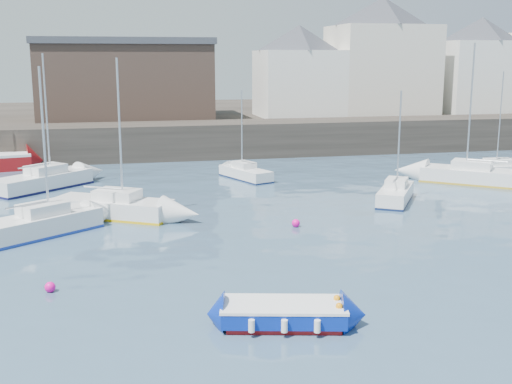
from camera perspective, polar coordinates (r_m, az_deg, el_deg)
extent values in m
plane|color=#2D4760|center=(23.80, 6.42, -9.36)|extent=(220.00, 220.00, 0.00)
cube|color=#28231E|center=(56.86, -5.10, 4.64)|extent=(90.00, 5.00, 3.00)
cube|color=#28231E|center=(74.65, -6.95, 6.23)|extent=(90.00, 32.00, 2.80)
cube|color=beige|center=(68.65, 11.06, 10.56)|extent=(10.00, 8.00, 9.00)
pyramid|color=#3A3D44|center=(68.79, 11.26, 15.47)|extent=(13.36, 13.36, 2.80)
cube|color=white|center=(73.32, 19.21, 9.61)|extent=(9.00, 7.00, 7.50)
pyramid|color=#3A3D44|center=(73.35, 19.48, 13.49)|extent=(11.88, 11.88, 2.45)
cube|color=white|center=(65.14, 3.81, 9.59)|extent=(8.00, 7.00, 6.50)
pyramid|color=#3A3D44|center=(65.12, 3.87, 13.53)|extent=(11.14, 11.14, 2.45)
cube|color=#3D2D26|center=(63.99, -11.56, 9.56)|extent=(16.00, 10.00, 7.00)
cube|color=#3A3D44|center=(63.97, -11.70, 12.96)|extent=(16.40, 10.40, 0.60)
cube|color=maroon|center=(21.38, 2.46, -11.55)|extent=(3.91, 2.31, 0.18)
cube|color=#062499|center=(21.25, 2.46, -10.70)|extent=(4.27, 2.59, 0.50)
cube|color=white|center=(21.14, 2.47, -9.96)|extent=(4.36, 2.64, 0.09)
cube|color=white|center=(21.22, 2.47, -10.50)|extent=(3.38, 1.90, 0.46)
cube|color=tan|center=(21.18, 2.47, -10.22)|extent=(0.55, 1.23, 0.07)
cylinder|color=white|center=(22.14, -0.30, -9.83)|extent=(0.20, 0.20, 0.40)
cylinder|color=white|center=(20.38, -0.40, -11.81)|extent=(0.20, 0.20, 0.40)
cylinder|color=white|center=(22.15, 2.39, -9.84)|extent=(0.20, 0.20, 0.40)
cylinder|color=white|center=(20.39, 2.54, -11.82)|extent=(0.20, 0.20, 0.40)
cylinder|color=white|center=(22.20, 5.08, -9.82)|extent=(0.20, 0.20, 0.40)
cylinder|color=white|center=(20.44, 5.47, -11.79)|extent=(0.20, 0.20, 0.40)
cube|color=white|center=(33.25, -18.79, -2.85)|extent=(6.19, 5.32, 1.02)
cube|color=#1F3FB6|center=(33.36, -18.74, -3.58)|extent=(6.26, 5.38, 0.14)
cube|color=white|center=(33.21, -18.42, -1.43)|extent=(2.64, 2.50, 0.57)
cylinder|color=silver|center=(32.81, -18.33, 4.29)|extent=(0.11, 0.11, 7.17)
cube|color=white|center=(36.09, -12.65, -1.39)|extent=(6.77, 5.16, 0.99)
cube|color=yellow|center=(36.19, -12.61, -2.05)|extent=(6.84, 5.21, 0.13)
cube|color=white|center=(35.76, -12.24, -0.23)|extent=(2.80, 2.54, 0.55)
cylinder|color=silver|center=(35.05, -12.02, 5.38)|extent=(0.11, 0.11, 7.60)
cube|color=white|center=(39.76, 12.29, -0.23)|extent=(4.05, 5.09, 0.90)
cube|color=#111D41|center=(39.84, 12.27, -0.78)|extent=(4.09, 5.14, 0.12)
cube|color=white|center=(39.87, 12.38, 0.83)|extent=(1.96, 2.13, 0.50)
cylinder|color=silver|center=(39.71, 12.60, 4.63)|extent=(0.10, 0.10, 5.77)
cube|color=white|center=(47.08, 19.04, 1.32)|extent=(7.25, 6.52, 1.03)
cube|color=gold|center=(47.15, 19.01, 0.79)|extent=(7.33, 6.59, 0.14)
cube|color=white|center=(46.99, 18.66, 2.32)|extent=(3.14, 3.02, 0.57)
cylinder|color=silver|center=(46.59, 18.53, 7.19)|extent=(0.11, 0.11, 8.53)
cube|color=white|center=(46.24, -0.93, 1.65)|extent=(3.25, 5.05, 0.79)
cube|color=#101C3F|center=(46.30, -0.92, 1.23)|extent=(3.28, 5.10, 0.11)
cube|color=white|center=(46.33, -1.10, 2.44)|extent=(1.71, 2.00, 0.44)
cylinder|color=silver|center=(46.19, -1.27, 5.61)|extent=(0.09, 0.09, 5.55)
cube|color=white|center=(51.53, 21.13, 1.89)|extent=(6.03, 2.13, 0.77)
cube|color=#0839A1|center=(51.58, 21.10, 1.53)|extent=(6.09, 2.15, 0.10)
cube|color=white|center=(51.28, 20.89, 2.54)|extent=(2.14, 1.51, 0.43)
cylinder|color=silver|center=(50.75, 20.87, 6.11)|extent=(0.09, 0.09, 6.85)
cube|color=white|center=(44.94, -18.46, 0.89)|extent=(6.47, 6.27, 1.02)
cube|color=#121240|center=(45.02, -18.42, 0.33)|extent=(6.53, 6.33, 0.14)
cube|color=white|center=(45.00, -18.18, 1.95)|extent=(2.86, 2.83, 0.57)
cylinder|color=silver|center=(44.77, -18.14, 6.61)|extent=(0.11, 0.11, 7.85)
sphere|color=#FF0A92|center=(25.46, -17.81, -8.44)|extent=(0.40, 0.40, 0.40)
sphere|color=#FF0A92|center=(33.31, 3.56, -3.10)|extent=(0.43, 0.43, 0.43)
sphere|color=#FF0A92|center=(37.59, -8.22, -1.47)|extent=(0.42, 0.42, 0.42)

